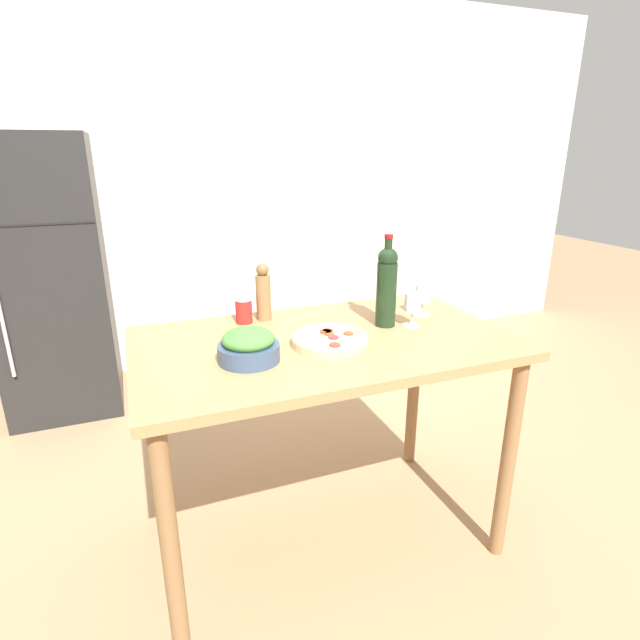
{
  "coord_description": "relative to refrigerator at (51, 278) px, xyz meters",
  "views": [
    {
      "loc": [
        -0.63,
        -1.58,
        1.55
      ],
      "look_at": [
        0.0,
        0.04,
        0.95
      ],
      "focal_mm": 28.0,
      "sensor_mm": 36.0,
      "label": 1
    }
  ],
  "objects": [
    {
      "name": "refrigerator",
      "position": [
        0.0,
        0.0,
        0.0
      ],
      "size": [
        0.61,
        0.7,
        1.63
      ],
      "color": "black",
      "rests_on": "ground_plane"
    },
    {
      "name": "salad_bowl",
      "position": [
        0.77,
        -1.79,
        0.12
      ],
      "size": [
        0.2,
        0.2,
        0.11
      ],
      "color": "#384C6B",
      "rests_on": "prep_counter"
    },
    {
      "name": "wall_back",
      "position": [
        1.08,
        0.39,
        0.48
      ],
      "size": [
        6.4,
        0.06,
        2.6
      ],
      "color": "silver",
      "rests_on": "ground_plane"
    },
    {
      "name": "prep_counter",
      "position": [
        1.08,
        -1.69,
        -0.04
      ],
      "size": [
        1.36,
        0.8,
        0.89
      ],
      "color": "#A87A4C",
      "rests_on": "ground_plane"
    },
    {
      "name": "salt_canister",
      "position": [
        0.85,
        -1.41,
        0.13
      ],
      "size": [
        0.07,
        0.07,
        0.11
      ],
      "color": "#B2231E",
      "rests_on": "prep_counter"
    },
    {
      "name": "wine_glass_near",
      "position": [
        1.45,
        -1.69,
        0.16
      ],
      "size": [
        0.07,
        0.07,
        0.13
      ],
      "color": "silver",
      "rests_on": "prep_counter"
    },
    {
      "name": "pepper_mill",
      "position": [
        0.93,
        -1.4,
        0.18
      ],
      "size": [
        0.06,
        0.06,
        0.23
      ],
      "color": "olive",
      "rests_on": "prep_counter"
    },
    {
      "name": "homemade_pizza",
      "position": [
        1.08,
        -1.75,
        0.09
      ],
      "size": [
        0.27,
        0.27,
        0.04
      ],
      "color": "#DBC189",
      "rests_on": "prep_counter"
    },
    {
      "name": "wine_bottle",
      "position": [
        1.35,
        -1.64,
        0.24
      ],
      "size": [
        0.08,
        0.08,
        0.36
      ],
      "color": "black",
      "rests_on": "prep_counter"
    },
    {
      "name": "wine_glass_far",
      "position": [
        1.56,
        -1.59,
        0.16
      ],
      "size": [
        0.07,
        0.07,
        0.13
      ],
      "color": "silver",
      "rests_on": "prep_counter"
    },
    {
      "name": "ground_plane",
      "position": [
        1.08,
        -1.69,
        -0.82
      ],
      "size": [
        14.0,
        14.0,
        0.0
      ],
      "primitive_type": "plane",
      "color": "#9E7A56"
    }
  ]
}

